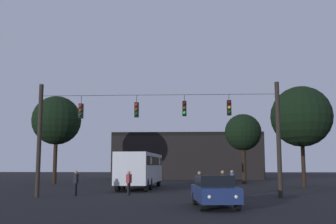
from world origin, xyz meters
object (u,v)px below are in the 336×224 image
pedestrian_crossing_left (232,181)px  pedestrian_trailing (223,182)px  car_near_right (214,190)px  tree_left_silhouette (243,133)px  city_bus (141,167)px  pedestrian_near_bus (199,183)px  pedestrian_crossing_right (76,182)px  pedestrian_crossing_center (129,181)px  tree_right_far (301,117)px  tree_behind_building (57,121)px

pedestrian_crossing_left → pedestrian_trailing: pedestrian_crossing_left is taller
car_near_right → tree_left_silhouette: size_ratio=0.58×
city_bus → pedestrian_crossing_left: city_bus is taller
pedestrian_near_bus → tree_left_silhouette: 20.67m
pedestrian_crossing_right → pedestrian_trailing: 9.57m
pedestrian_near_bus → pedestrian_trailing: 1.45m
pedestrian_crossing_center → pedestrian_near_bus: bearing=-22.9°
pedestrian_trailing → car_near_right: bearing=-98.7°
city_bus → pedestrian_near_bus: bearing=-63.5°
pedestrian_crossing_center → tree_left_silhouette: (10.11, 17.40, 4.67)m
pedestrian_crossing_right → city_bus: bearing=69.4°
car_near_right → tree_left_silhouette: (4.83, 25.16, 4.78)m
pedestrian_near_bus → tree_left_silhouette: size_ratio=0.21×
city_bus → pedestrian_crossing_left: (7.01, -8.04, -0.91)m
car_near_right → pedestrian_near_bus: pedestrian_near_bus is taller
pedestrian_trailing → tree_right_far: bearing=55.3°
city_bus → pedestrian_crossing_right: 9.33m
pedestrian_crossing_left → pedestrian_trailing: bearing=-115.0°
pedestrian_crossing_right → tree_right_far: size_ratio=0.18×
city_bus → pedestrian_crossing_center: size_ratio=6.88×
pedestrian_crossing_left → tree_left_silhouette: bearing=79.8°
pedestrian_crossing_right → pedestrian_near_bus: bearing=-6.8°
pedestrian_crossing_center → tree_right_far: 18.49m
pedestrian_trailing → tree_right_far: 15.64m
pedestrian_crossing_right → pedestrian_near_bus: pedestrian_crossing_right is taller
city_bus → tree_behind_building: 13.93m
city_bus → pedestrian_near_bus: size_ratio=6.86×
pedestrian_crossing_left → pedestrian_crossing_right: pedestrian_crossing_left is taller
city_bus → pedestrian_crossing_right: (-3.26, -8.69, -0.94)m
pedestrian_crossing_left → pedestrian_near_bus: 2.73m
city_bus → pedestrian_near_bus: (4.82, -9.66, -0.96)m
tree_behind_building → pedestrian_crossing_left: bearing=-42.9°
pedestrian_near_bus → tree_right_far: size_ratio=0.17×
pedestrian_trailing → tree_behind_building: bearing=133.1°
pedestrian_crossing_right → tree_right_far: (17.86, 11.07, 5.53)m
pedestrian_near_bus → pedestrian_crossing_right: bearing=173.2°
pedestrian_crossing_center → pedestrian_trailing: pedestrian_trailing is taller
car_near_right → pedestrian_crossing_left: pedestrian_crossing_left is taller
pedestrian_crossing_right → pedestrian_near_bus: (8.08, -0.96, -0.02)m
pedestrian_trailing → tree_right_far: tree_right_far is taller
pedestrian_crossing_right → tree_behind_building: (-6.99, 16.71, 5.91)m
pedestrian_near_bus → car_near_right: bearing=-84.4°
pedestrian_trailing → pedestrian_crossing_left: bearing=65.0°
pedestrian_near_bus → pedestrian_crossing_center: bearing=157.1°
pedestrian_crossing_left → pedestrian_near_bus: bearing=-143.7°
car_near_right → pedestrian_crossing_right: 10.95m
tree_right_far → tree_behind_building: bearing=167.2°
city_bus → car_near_right: city_bus is taller
pedestrian_crossing_center → pedestrian_near_bus: pedestrian_near_bus is taller
pedestrian_crossing_left → tree_behind_building: 24.30m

